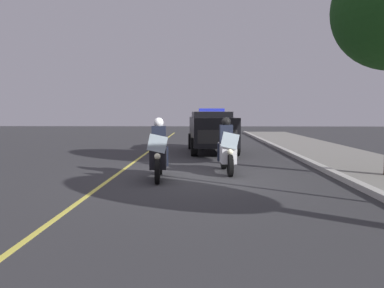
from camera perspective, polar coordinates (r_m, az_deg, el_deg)
The scene contains 6 objects.
ground_plane at distance 10.83m, azimuth -0.12°, elevation -5.11°, with size 80.00×80.00×0.00m, color #333335.
curb_strip at distance 11.48m, azimuth 21.33°, elevation -4.49°, with size 48.00×0.24×0.15m, color #B7B5AD.
lane_stripe_center at distance 11.13m, azimuth -11.86°, elevation -4.93°, with size 48.00×0.12×0.01m, color #E0D14C.
police_motorcycle_lead_left at distance 10.59m, azimuth -5.08°, elevation -1.53°, with size 2.14×0.61×1.72m.
police_motorcycle_lead_right at distance 11.69m, azimuth 5.29°, elevation -0.94°, with size 2.14×0.61×1.72m.
police_suv at distance 17.65m, azimuth 3.00°, elevation 2.20°, with size 5.02×2.35×2.05m.
Camera 1 is at (10.66, 0.32, 1.86)m, focal length 35.18 mm.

